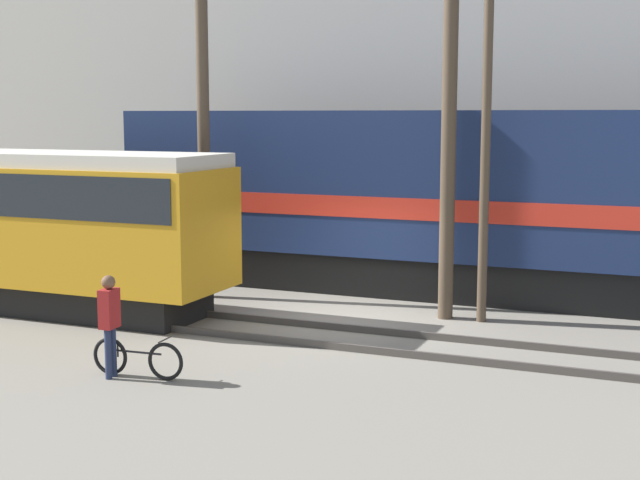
{
  "coord_description": "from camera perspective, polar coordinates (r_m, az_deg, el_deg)",
  "views": [
    {
      "loc": [
        6.86,
        -17.28,
        4.37
      ],
      "look_at": [
        -0.2,
        -0.51,
        1.8
      ],
      "focal_mm": 50.0,
      "sensor_mm": 36.0,
      "label": 1
    }
  ],
  "objects": [
    {
      "name": "utility_pole_left",
      "position": [
        21.33,
        -7.5,
        8.72
      ],
      "size": [
        0.29,
        0.29,
        9.3
      ],
      "color": "#4C3D2D",
      "rests_on": "ground"
    },
    {
      "name": "bicycle",
      "position": [
        15.31,
        -11.6,
        -7.44
      ],
      "size": [
        1.69,
        0.44,
        0.71
      ],
      "color": "black",
      "rests_on": "ground"
    },
    {
      "name": "person",
      "position": [
        15.22,
        -13.33,
        -4.73
      ],
      "size": [
        0.25,
        0.38,
        1.74
      ],
      "color": "#232D4C",
      "rests_on": "ground"
    },
    {
      "name": "building_backdrop",
      "position": [
        28.74,
        9.15,
        13.85
      ],
      "size": [
        38.06,
        6.0,
        14.66
      ],
      "color": "#B7B2A8",
      "rests_on": "ground"
    },
    {
      "name": "freight_locomotive",
      "position": [
        21.84,
        8.51,
        2.67
      ],
      "size": [
        16.58,
        3.04,
        5.06
      ],
      "color": "black",
      "rests_on": "ground"
    },
    {
      "name": "ground_plane",
      "position": [
        19.1,
        1.14,
        -5.19
      ],
      "size": [
        120.0,
        120.0,
        0.0
      ],
      "primitive_type": "plane",
      "color": "slate"
    },
    {
      "name": "streetcar",
      "position": [
        21.09,
        -18.26,
        1.27
      ],
      "size": [
        9.58,
        2.54,
        3.55
      ],
      "color": "black",
      "rests_on": "ground"
    },
    {
      "name": "track_near",
      "position": [
        17.73,
        -0.67,
        -6.0
      ],
      "size": [
        60.0,
        1.51,
        0.14
      ],
      "color": "#47423D",
      "rests_on": "ground"
    },
    {
      "name": "utility_pole_right",
      "position": [
        18.86,
        10.58,
        7.23
      ],
      "size": [
        0.2,
        0.2,
        8.3
      ],
      "color": "#4C3D2D",
      "rests_on": "ground"
    },
    {
      "name": "utility_pole_center",
      "position": [
        19.04,
        8.28,
        8.92
      ],
      "size": [
        0.32,
        0.32,
        9.38
      ],
      "color": "#4C3D2D",
      "rests_on": "ground"
    },
    {
      "name": "track_far",
      "position": [
        22.57,
        4.7,
        -2.97
      ],
      "size": [
        60.0,
        1.51,
        0.14
      ],
      "color": "#47423D",
      "rests_on": "ground"
    }
  ]
}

